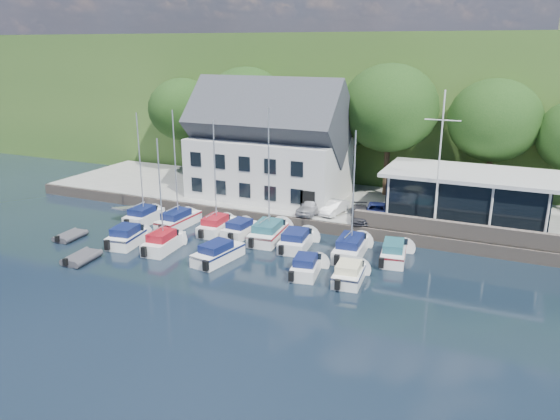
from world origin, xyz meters
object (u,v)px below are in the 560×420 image
(boat_r1_5, at_px, (296,239))
(dinghy_0, at_px, (70,235))
(harbor_building, at_px, (269,150))
(dinghy_1, at_px, (82,257))
(boat_r2_3, at_px, (306,265))
(boat_r2_1, at_px, (160,190))
(boat_r1_3, at_px, (241,228))
(car_dgrey, at_px, (360,214))
(boat_r1_1, at_px, (176,175))
(boat_r1_6, at_px, (353,194))
(car_white, at_px, (335,207))
(boat_r2_0, at_px, (128,235))
(club_pavilion, at_px, (468,196))
(car_blue, at_px, (377,211))
(car_silver, at_px, (312,206))
(boat_r1_4, at_px, (269,182))
(boat_r1_7, at_px, (394,250))
(boat_r2_4, at_px, (349,272))
(boat_r1_0, at_px, (141,172))
(boat_r2_2, at_px, (218,251))
(boat_r1_2, at_px, (215,181))
(flagpole, at_px, (439,164))

(boat_r1_5, xyz_separation_m, dinghy_0, (-17.16, -5.60, -0.39))
(harbor_building, relative_size, dinghy_1, 4.83)
(boat_r2_3, relative_size, dinghy_0, 1.78)
(boat_r2_1, bearing_deg, boat_r1_3, 49.73)
(car_dgrey, relative_size, boat_r2_1, 0.40)
(boat_r1_5, bearing_deg, boat_r1_1, 170.09)
(boat_r1_6, bearing_deg, boat_r2_3, -115.11)
(car_white, relative_size, boat_r1_5, 0.59)
(boat_r2_0, bearing_deg, club_pavilion, 21.90)
(car_blue, bearing_deg, dinghy_0, -156.36)
(car_silver, height_order, car_white, car_silver)
(boat_r1_4, height_order, boat_r2_3, boat_r1_4)
(car_blue, xyz_separation_m, boat_r1_7, (2.84, -6.02, -0.92))
(car_silver, relative_size, car_dgrey, 1.01)
(boat_r2_3, bearing_deg, boat_r1_6, 59.45)
(boat_r2_4, bearing_deg, boat_r1_4, 142.51)
(boat_r1_0, relative_size, boat_r2_2, 1.49)
(boat_r1_1, relative_size, boat_r2_4, 1.85)
(car_silver, bearing_deg, dinghy_1, -123.33)
(boat_r1_7, relative_size, boat_r2_3, 1.23)
(boat_r2_3, bearing_deg, boat_r2_2, 173.64)
(boat_r1_7, xyz_separation_m, dinghy_0, (-24.48, -6.18, -0.41))
(boat_r1_2, bearing_deg, boat_r1_4, -1.52)
(flagpole, bearing_deg, boat_r1_0, -168.84)
(car_dgrey, bearing_deg, car_white, 143.55)
(car_silver, bearing_deg, boat_r1_0, -151.60)
(car_blue, bearing_deg, harbor_building, 160.00)
(harbor_building, distance_m, boat_r1_3, 10.07)
(car_white, xyz_separation_m, boat_r1_5, (-0.87, -6.35, -0.85))
(car_white, relative_size, boat_r2_3, 0.71)
(car_white, xyz_separation_m, boat_r1_3, (-6.03, -5.67, -0.89))
(car_silver, relative_size, boat_r1_5, 0.65)
(boat_r2_3, bearing_deg, boat_r1_0, 155.19)
(boat_r1_2, bearing_deg, dinghy_0, -150.65)
(boat_r2_1, distance_m, boat_r2_3, 12.10)
(boat_r1_7, bearing_deg, boat_r1_4, 170.46)
(car_silver, distance_m, boat_r1_7, 9.76)
(boat_r1_1, height_order, dinghy_1, boat_r1_1)
(club_pavilion, distance_m, boat_r2_2, 20.69)
(flagpole, distance_m, boat_r1_6, 7.10)
(harbor_building, relative_size, boat_r1_4, 1.54)
(boat_r1_5, bearing_deg, car_white, 74.91)
(car_dgrey, bearing_deg, boat_r2_1, -158.60)
(boat_r1_4, distance_m, boat_r2_1, 8.21)
(boat_r1_0, xyz_separation_m, boat_r2_3, (16.91, -4.54, -3.80))
(boat_r1_6, distance_m, boat_r2_4, 6.16)
(flagpole, distance_m, dinghy_1, 26.82)
(car_silver, bearing_deg, boat_r2_4, -50.79)
(flagpole, relative_size, boat_r1_2, 1.24)
(flagpole, bearing_deg, car_dgrey, 173.68)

